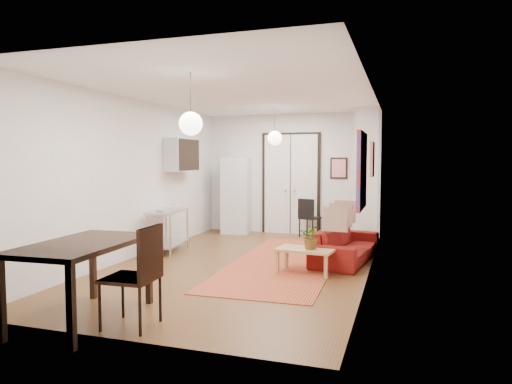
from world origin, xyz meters
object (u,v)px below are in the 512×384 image
(coffee_table, at_px, (305,252))
(black_side_chair, at_px, (311,214))
(kitchen_counter, at_px, (168,226))
(sofa, at_px, (346,245))
(fridge, at_px, (236,195))
(dining_chair_near, at_px, (136,266))
(dining_table, at_px, (83,251))
(dining_chair_far, at_px, (136,266))

(coffee_table, bearing_deg, black_side_chair, 99.72)
(coffee_table, distance_m, kitchen_counter, 3.02)
(sofa, bearing_deg, fridge, 59.39)
(kitchen_counter, bearing_deg, dining_chair_near, -74.20)
(kitchen_counter, bearing_deg, fridge, 72.03)
(dining_table, bearing_deg, dining_chair_far, 10.64)
(sofa, distance_m, black_side_chair, 2.68)
(dining_chair_near, xyz_separation_m, dining_chair_far, (0.00, 0.00, 0.00))
(sofa, xyz_separation_m, black_side_chair, (-1.11, 2.43, 0.23))
(kitchen_counter, distance_m, dining_chair_far, 3.92)
(dining_chair_far, distance_m, black_side_chair, 6.31)
(kitchen_counter, height_order, dining_table, dining_table)
(fridge, relative_size, dining_table, 1.13)
(sofa, xyz_separation_m, kitchen_counter, (-3.40, -0.26, 0.23))
(fridge, distance_m, dining_chair_far, 6.29)
(coffee_table, bearing_deg, dining_chair_far, -115.56)
(sofa, bearing_deg, dining_chair_near, 162.66)
(kitchen_counter, distance_m, fridge, 2.67)
(black_side_chair, bearing_deg, dining_chair_near, 102.02)
(sofa, relative_size, dining_chair_near, 1.83)
(coffee_table, bearing_deg, kitchen_counter, 163.78)
(dining_table, bearing_deg, sofa, 58.54)
(coffee_table, relative_size, fridge, 0.51)
(coffee_table, height_order, dining_table, dining_table)
(sofa, height_order, coffee_table, sofa)
(dining_table, bearing_deg, dining_chair_near, 10.64)
(fridge, xyz_separation_m, dining_chair_near, (1.12, -6.19, -0.29))
(dining_chair_near, bearing_deg, sofa, 151.94)
(sofa, distance_m, dining_chair_far, 4.26)
(dining_chair_near, bearing_deg, fridge, -172.43)
(dining_table, height_order, dining_chair_far, dining_chair_far)
(dining_table, relative_size, black_side_chair, 1.83)
(dining_chair_far, bearing_deg, black_side_chair, 170.85)
(coffee_table, relative_size, dining_table, 0.58)
(kitchen_counter, height_order, dining_chair_near, dining_chair_near)
(sofa, bearing_deg, dining_table, 156.54)
(dining_chair_far, bearing_deg, sofa, 151.94)
(dining_chair_near, relative_size, black_side_chair, 1.22)
(coffee_table, relative_size, black_side_chair, 1.05)
(fridge, bearing_deg, dining_chair_far, -87.71)
(dining_chair_far, bearing_deg, dining_table, -82.08)
(fridge, bearing_deg, dining_table, -93.26)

